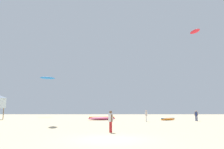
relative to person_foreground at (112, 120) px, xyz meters
The scene contains 8 objects.
ground_plane 3.97m from the person_foreground, 90.48° to the right, with size 120.00×120.00×0.00m, color #C6B28C.
person_foreground is the anchor object (origin of this frame).
person_midground 20.50m from the person_foreground, 52.19° to the left, with size 0.48×0.35×1.55m.
person_left 15.64m from the person_foreground, 71.53° to the left, with size 0.36×0.53×1.61m.
kite_grounded_near 19.05m from the person_foreground, 94.61° to the left, with size 4.63×2.15×0.58m.
kite_grounded_mid 20.53m from the person_foreground, 64.25° to the left, with size 3.06×2.36×0.37m.
kite_aloft_1 39.67m from the person_foreground, 113.21° to the left, with size 3.62×2.54×0.67m.
kite_aloft_5 33.10m from the person_foreground, 56.33° to the left, with size 1.63×2.86×0.67m.
Camera 1 is at (0.14, -13.77, 1.79)m, focal length 36.18 mm.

